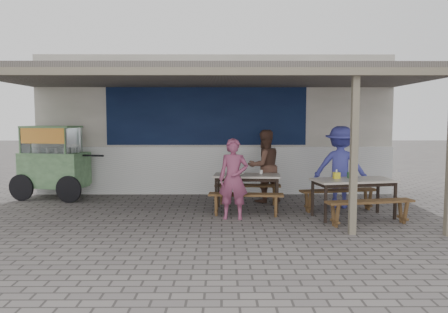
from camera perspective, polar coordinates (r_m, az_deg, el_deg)
ground at (r=8.22m, az=-1.62°, el=-8.48°), size 60.00×60.00×0.00m
back_wall at (r=11.57m, az=-1.23°, el=4.03°), size 9.00×1.28×3.50m
warung_roof at (r=8.93m, az=-1.42°, el=10.14°), size 9.00×4.21×2.81m
table_left at (r=9.11m, az=3.01°, el=-2.87°), size 1.41×0.77×0.75m
bench_left_street at (r=8.58m, az=2.88°, el=-5.60°), size 1.48×0.41×0.45m
bench_left_wall at (r=9.74m, az=3.11°, el=-4.33°), size 1.48×0.41×0.45m
table_right at (r=8.77m, az=16.56°, el=-3.34°), size 1.64×1.01×0.75m
bench_right_street at (r=8.30m, az=18.51°, el=-6.18°), size 1.66×0.59×0.45m
bench_right_wall at (r=9.36m, az=14.73°, el=-4.83°), size 1.66×0.59×0.45m
vendor_cart at (r=11.13m, az=-21.40°, el=-0.35°), size 2.24×1.16×1.74m
patron_street_side at (r=8.29m, az=1.25°, el=-2.93°), size 0.60×0.43×1.54m
patron_wall_side at (r=10.02m, az=5.28°, el=-1.25°), size 0.99×0.89×1.66m
patron_right_table at (r=9.69m, az=14.96°, el=-1.33°), size 1.28×0.97×1.75m
tissue_box at (r=8.76m, az=14.48°, el=-2.40°), size 0.13×0.13×0.12m
donation_box at (r=8.89m, az=16.42°, el=-2.36°), size 0.18×0.13×0.12m
condiment_jar at (r=9.27m, az=4.87°, el=-2.00°), size 0.07×0.07×0.08m
condiment_bowl at (r=9.19m, az=2.19°, el=-2.16°), size 0.20×0.20×0.04m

